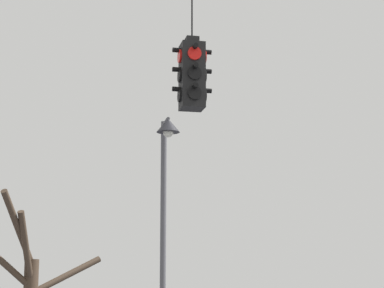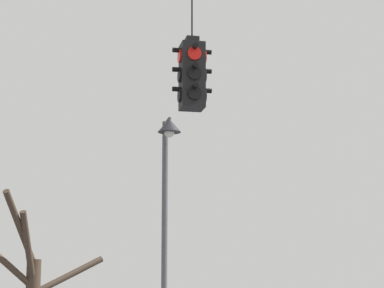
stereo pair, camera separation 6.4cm
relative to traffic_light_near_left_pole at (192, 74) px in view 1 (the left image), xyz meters
The scene contains 2 objects.
traffic_light_near_left_pole is the anchor object (origin of this frame).
street_lamp 4.51m from the traffic_light_near_left_pole, 85.30° to the left, with size 0.46×0.80×5.47m.
Camera 1 is at (-4.62, -10.53, 2.03)m, focal length 70.00 mm.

